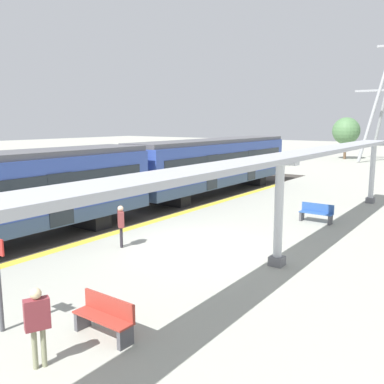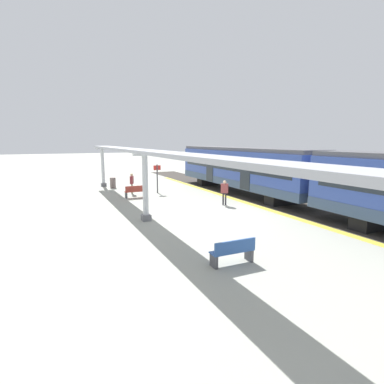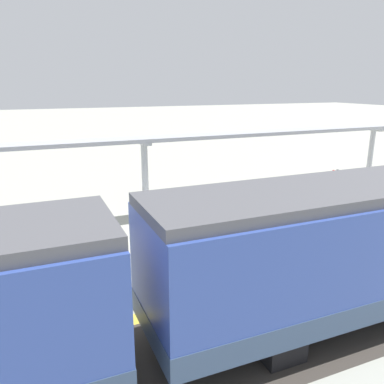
{
  "view_description": "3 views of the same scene",
  "coord_description": "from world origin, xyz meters",
  "px_view_note": "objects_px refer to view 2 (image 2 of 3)",
  "views": [
    {
      "loc": [
        8.68,
        -12.19,
        4.57
      ],
      "look_at": [
        -1.11,
        1.61,
        1.71
      ],
      "focal_mm": 39.01,
      "sensor_mm": 36.0,
      "label": 1
    },
    {
      "loc": [
        7.71,
        14.16,
        3.98
      ],
      "look_at": [
        0.94,
        -0.05,
        1.29
      ],
      "focal_mm": 28.09,
      "sensor_mm": 36.0,
      "label": 2
    },
    {
      "loc": [
        -12.06,
        4.24,
        5.67
      ],
      "look_at": [
        1.28,
        -1.36,
        1.64
      ],
      "focal_mm": 36.23,
      "sensor_mm": 36.0,
      "label": 3
    }
  ],
  "objects_px": {
    "train_near_carriage": "(240,169)",
    "bench_mid_platform": "(136,191)",
    "canopy_pillar_second": "(145,187)",
    "passenger_by_the_benches": "(132,181)",
    "passenger_waiting_near_edge": "(225,190)",
    "platform_info_sign": "(157,176)",
    "canopy_pillar_nearest": "(103,167)",
    "trash_bin": "(113,183)",
    "bench_near_end": "(233,252)"
  },
  "relations": [
    {
      "from": "train_near_carriage",
      "to": "bench_mid_platform",
      "type": "xyz_separation_m",
      "value": [
        7.83,
        -1.44,
        -1.39
      ]
    },
    {
      "from": "canopy_pillar_second",
      "to": "bench_mid_platform",
      "type": "distance_m",
      "value": 6.55
    },
    {
      "from": "passenger_by_the_benches",
      "to": "passenger_waiting_near_edge",
      "type": "bearing_deg",
      "value": 123.43
    },
    {
      "from": "bench_mid_platform",
      "to": "platform_info_sign",
      "type": "relative_size",
      "value": 0.68
    },
    {
      "from": "canopy_pillar_nearest",
      "to": "trash_bin",
      "type": "distance_m",
      "value": 1.89
    },
    {
      "from": "bench_near_end",
      "to": "canopy_pillar_nearest",
      "type": "bearing_deg",
      "value": -87.19
    },
    {
      "from": "train_near_carriage",
      "to": "bench_near_end",
      "type": "bearing_deg",
      "value": 54.75
    },
    {
      "from": "bench_near_end",
      "to": "passenger_by_the_benches",
      "type": "distance_m",
      "value": 14.38
    },
    {
      "from": "passenger_waiting_near_edge",
      "to": "bench_near_end",
      "type": "bearing_deg",
      "value": 60.2
    },
    {
      "from": "bench_mid_platform",
      "to": "passenger_waiting_near_edge",
      "type": "xyz_separation_m",
      "value": [
        -4.35,
        4.85,
        0.53
      ]
    },
    {
      "from": "train_near_carriage",
      "to": "trash_bin",
      "type": "relative_size",
      "value": 16.75
    },
    {
      "from": "canopy_pillar_second",
      "to": "bench_mid_platform",
      "type": "bearing_deg",
      "value": -100.44
    },
    {
      "from": "train_near_carriage",
      "to": "bench_near_end",
      "type": "distance_m",
      "value": 14.01
    },
    {
      "from": "canopy_pillar_nearest",
      "to": "bench_near_end",
      "type": "height_order",
      "value": "canopy_pillar_nearest"
    },
    {
      "from": "trash_bin",
      "to": "passenger_waiting_near_edge",
      "type": "distance_m",
      "value": 11.2
    },
    {
      "from": "bench_near_end",
      "to": "passenger_waiting_near_edge",
      "type": "height_order",
      "value": "passenger_waiting_near_edge"
    },
    {
      "from": "train_near_carriage",
      "to": "bench_mid_platform",
      "type": "height_order",
      "value": "train_near_carriage"
    },
    {
      "from": "platform_info_sign",
      "to": "passenger_by_the_benches",
      "type": "distance_m",
      "value": 1.96
    },
    {
      "from": "canopy_pillar_nearest",
      "to": "canopy_pillar_second",
      "type": "xyz_separation_m",
      "value": [
        0.0,
        12.78,
        0.0
      ]
    },
    {
      "from": "platform_info_sign",
      "to": "passenger_by_the_benches",
      "type": "relative_size",
      "value": 1.39
    },
    {
      "from": "bench_mid_platform",
      "to": "passenger_waiting_near_edge",
      "type": "bearing_deg",
      "value": 131.87
    },
    {
      "from": "platform_info_sign",
      "to": "canopy_pillar_second",
      "type": "bearing_deg",
      "value": 66.97
    },
    {
      "from": "canopy_pillar_second",
      "to": "canopy_pillar_nearest",
      "type": "bearing_deg",
      "value": -90.0
    },
    {
      "from": "platform_info_sign",
      "to": "passenger_waiting_near_edge",
      "type": "height_order",
      "value": "platform_info_sign"
    },
    {
      "from": "trash_bin",
      "to": "platform_info_sign",
      "type": "xyz_separation_m",
      "value": [
        -2.62,
        4.0,
        0.88
      ]
    },
    {
      "from": "train_near_carriage",
      "to": "passenger_by_the_benches",
      "type": "bearing_deg",
      "value": -21.17
    },
    {
      "from": "canopy_pillar_nearest",
      "to": "platform_info_sign",
      "type": "distance_m",
      "value": 6.18
    },
    {
      "from": "train_near_carriage",
      "to": "canopy_pillar_nearest",
      "type": "relative_size",
      "value": 4.39
    },
    {
      "from": "canopy_pillar_second",
      "to": "passenger_waiting_near_edge",
      "type": "height_order",
      "value": "canopy_pillar_second"
    },
    {
      "from": "bench_mid_platform",
      "to": "train_near_carriage",
      "type": "bearing_deg",
      "value": 169.56
    },
    {
      "from": "canopy_pillar_nearest",
      "to": "bench_near_end",
      "type": "distance_m",
      "value": 19.35
    },
    {
      "from": "bench_mid_platform",
      "to": "trash_bin",
      "type": "xyz_separation_m",
      "value": [
        0.6,
        -5.18,
        0.0
      ]
    },
    {
      "from": "passenger_by_the_benches",
      "to": "canopy_pillar_second",
      "type": "bearing_deg",
      "value": 80.65
    },
    {
      "from": "bench_mid_platform",
      "to": "passenger_by_the_benches",
      "type": "relative_size",
      "value": 0.95
    },
    {
      "from": "trash_bin",
      "to": "passenger_waiting_near_edge",
      "type": "relative_size",
      "value": 0.57
    },
    {
      "from": "bench_mid_platform",
      "to": "trash_bin",
      "type": "distance_m",
      "value": 5.22
    },
    {
      "from": "bench_near_end",
      "to": "bench_mid_platform",
      "type": "height_order",
      "value": "same"
    },
    {
      "from": "canopy_pillar_nearest",
      "to": "passenger_waiting_near_edge",
      "type": "height_order",
      "value": "canopy_pillar_nearest"
    },
    {
      "from": "train_near_carriage",
      "to": "canopy_pillar_nearest",
      "type": "height_order",
      "value": "train_near_carriage"
    },
    {
      "from": "bench_mid_platform",
      "to": "passenger_by_the_benches",
      "type": "height_order",
      "value": "passenger_by_the_benches"
    },
    {
      "from": "train_near_carriage",
      "to": "canopy_pillar_nearest",
      "type": "xyz_separation_m",
      "value": [
        8.99,
        -7.9,
        -0.12
      ]
    },
    {
      "from": "bench_near_end",
      "to": "platform_info_sign",
      "type": "height_order",
      "value": "platform_info_sign"
    },
    {
      "from": "train_near_carriage",
      "to": "bench_near_end",
      "type": "relative_size",
      "value": 9.87
    },
    {
      "from": "canopy_pillar_second",
      "to": "passenger_by_the_benches",
      "type": "relative_size",
      "value": 2.15
    },
    {
      "from": "canopy_pillar_nearest",
      "to": "bench_mid_platform",
      "type": "xyz_separation_m",
      "value": [
        -1.16,
        6.46,
        -1.28
      ]
    },
    {
      "from": "canopy_pillar_second",
      "to": "trash_bin",
      "type": "distance_m",
      "value": 11.58
    },
    {
      "from": "canopy_pillar_nearest",
      "to": "bench_mid_platform",
      "type": "height_order",
      "value": "canopy_pillar_nearest"
    },
    {
      "from": "canopy_pillar_nearest",
      "to": "canopy_pillar_second",
      "type": "distance_m",
      "value": 12.78
    },
    {
      "from": "train_near_carriage",
      "to": "platform_info_sign",
      "type": "height_order",
      "value": "train_near_carriage"
    },
    {
      "from": "trash_bin",
      "to": "passenger_by_the_benches",
      "type": "height_order",
      "value": "passenger_by_the_benches"
    }
  ]
}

